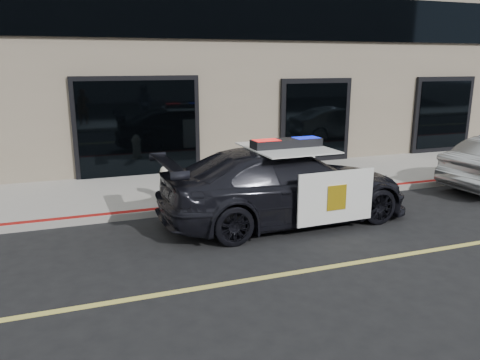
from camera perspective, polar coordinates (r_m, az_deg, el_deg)
name	(u,v)px	position (r m, az deg, el deg)	size (l,w,h in m)	color
ground	(270,277)	(7.40, 3.71, -11.70)	(120.00, 120.00, 0.00)	black
sidewalk_n	(190,189)	(12.08, -6.17, -1.04)	(60.00, 3.50, 0.15)	gray
police_car	(286,184)	(9.70, 5.59, -0.53)	(2.63, 5.43, 1.73)	black
fire_hydrant	(166,183)	(10.95, -9.04, -0.34)	(0.35, 0.49, 0.78)	beige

